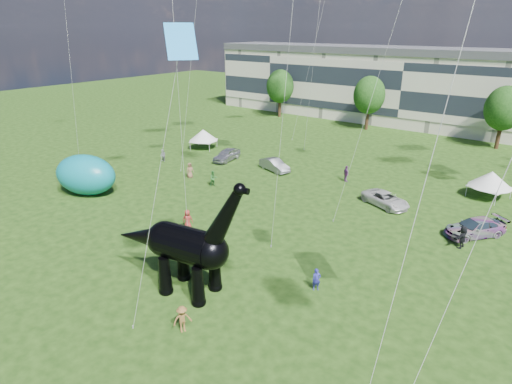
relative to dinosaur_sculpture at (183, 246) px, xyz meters
The scene contains 14 objects.
ground 3.78m from the dinosaur_sculpture, 33.66° to the right, with size 220.00×220.00×0.00m, color #16330C.
terrace_row 61.34m from the dinosaur_sculpture, 96.01° to the left, with size 78.00×11.00×12.00m, color beige.
tree_far_left 59.29m from the dinosaur_sculpture, 118.68° to the left, with size 5.20×5.20×9.44m.
tree_mid_left 53.07m from the dinosaur_sculpture, 101.34° to the left, with size 5.20×5.20×9.44m.
tree_mid_right 52.91m from the dinosaur_sculpture, 79.55° to the left, with size 5.20×5.20×9.44m.
dinosaur_sculpture is the anchor object (origin of this frame).
car_silver 29.44m from the dinosaur_sculpture, 125.97° to the left, with size 1.86×4.62×1.58m, color silver.
car_grey 26.21m from the dinosaur_sculpture, 112.17° to the left, with size 1.55×4.45×1.46m, color gray.
car_white 22.63m from the dinosaur_sculpture, 76.92° to the left, with size 2.28×4.95×1.37m, color silver.
car_dark 24.50m from the dinosaur_sculpture, 56.31° to the left, with size 2.12×5.23×1.52m, color #595960.
gazebo_near 32.95m from the dinosaur_sculpture, 67.48° to the left, with size 5.12×5.12×2.85m.
gazebo_left 35.47m from the dinosaur_sculpture, 132.25° to the left, with size 5.17×5.17×2.78m.
inflatable_teal 21.78m from the dinosaur_sculpture, 164.26° to the left, with size 6.72×4.20×4.20m, color #0B798A.
visitors 14.50m from the dinosaur_sculpture, 96.87° to the left, with size 45.55×35.91×1.88m.
Camera 1 is at (17.16, -15.38, 16.52)m, focal length 30.00 mm.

